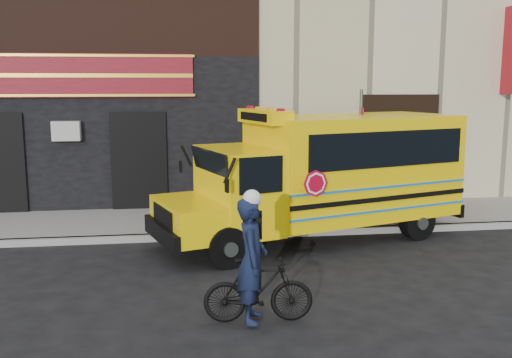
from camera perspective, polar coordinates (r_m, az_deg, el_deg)
The scene contains 8 objects.
ground at distance 10.64m, azimuth 4.47°, elevation -9.42°, with size 120.00×120.00×0.00m, color black.
curb at distance 13.06m, azimuth 2.04°, elevation -5.45°, with size 40.00×0.20×0.15m, color gray.
sidewalk at distance 14.49m, azimuth 1.02°, elevation -3.93°, with size 40.00×3.00×0.15m, color slate.
building at distance 20.56m, azimuth -1.92°, elevation 17.01°, with size 20.00×10.70×12.00m.
school_bus at distance 12.70m, azimuth 7.24°, elevation 0.67°, with size 7.22×4.14×2.92m.
sign_pole at distance 13.43m, azimuth 10.34°, elevation 2.43°, with size 0.07×0.29×3.32m.
bicycle at distance 8.44m, azimuth 0.23°, elevation -11.06°, with size 0.45×1.60×0.96m, color black.
cyclist at distance 8.23m, azimuth -0.40°, elevation -8.41°, with size 0.66×0.44×1.82m, color black.
Camera 1 is at (-2.19, -9.82, 3.45)m, focal length 40.00 mm.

